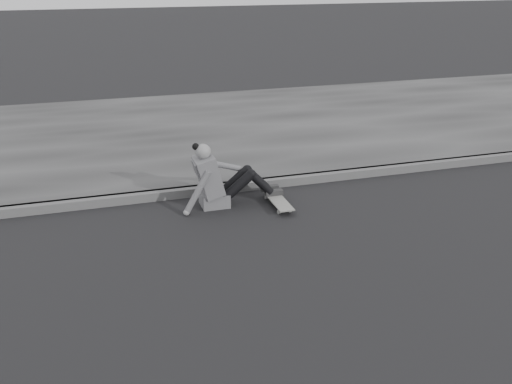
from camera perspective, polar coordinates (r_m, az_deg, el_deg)
The scene contains 5 objects.
ground at distance 6.48m, azimuth 16.65°, elevation -6.54°, with size 80.00×80.00×0.00m, color black.
curb at distance 8.51m, azimuth 7.36°, elevation 1.58°, with size 24.00×0.16×0.12m, color #4E4E4E.
sidewalk at distance 11.20m, azimuth 1.07°, elevation 6.71°, with size 24.00×6.00×0.12m, color #343434.
skateboard at distance 7.55m, azimuth 2.19°, elevation -0.86°, with size 0.20×0.78×0.09m.
seated_woman at distance 7.47m, azimuth -3.73°, elevation 1.25°, with size 1.38×0.46×0.88m.
Camera 1 is at (-3.36, -4.68, 2.98)m, focal length 40.00 mm.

